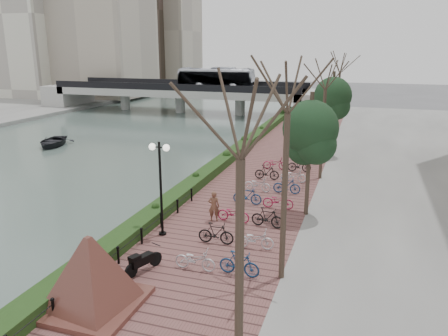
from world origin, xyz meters
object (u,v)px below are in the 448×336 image
at_px(lamppost, 160,168).
at_px(motorcycle, 144,260).
at_px(granite_monument, 91,272).
at_px(boat, 52,141).
at_px(pedestrian, 214,206).

height_order(lamppost, motorcycle, lamppost).
relative_size(granite_monument, boat, 1.11).
distance_m(motorcycle, pedestrian, 5.93).
distance_m(granite_monument, boat, 29.92).
bearing_deg(lamppost, granite_monument, -86.63).
relative_size(lamppost, pedestrian, 2.84).
xyz_separation_m(lamppost, boat, (-19.39, 16.24, -3.31)).
height_order(lamppost, pedestrian, lamppost).
bearing_deg(motorcycle, boat, 156.81).
relative_size(lamppost, motorcycle, 2.89).
bearing_deg(motorcycle, lamppost, 124.99).
distance_m(motorcycle, boat, 28.28).
height_order(granite_monument, boat, granite_monument).
height_order(pedestrian, boat, pedestrian).
relative_size(pedestrian, boat, 0.36).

